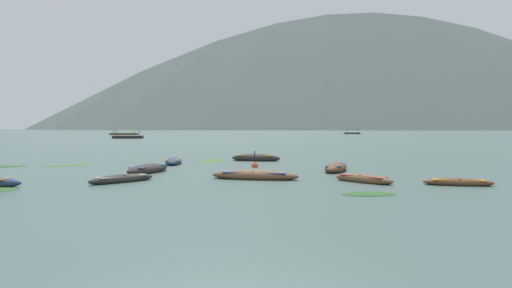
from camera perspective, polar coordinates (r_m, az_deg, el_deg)
name	(u,v)px	position (r m, az deg, el deg)	size (l,w,h in m)	color
ground_plane	(241,129)	(1505.94, -1.87, 1.87)	(6000.00, 6000.00, 0.00)	#425B56
mountain_2	(130,96)	(2003.13, -15.68, 5.87)	(1063.66, 1063.66, 282.45)	#56665B
mountain_3	(328,40)	(1593.88, 9.16, 12.86)	(1879.24, 1879.24, 608.60)	#4C5B56
rowboat_0	(256,158)	(35.58, -0.02, -1.79)	(4.13, 2.32, 0.70)	#2D2826
rowboat_1	(255,175)	(22.78, -0.15, -4.01)	(4.67, 2.35, 0.58)	brown
rowboat_3	(174,161)	(32.98, -10.42, -2.19)	(1.37, 3.79, 0.57)	navy
rowboat_5	(458,182)	(22.25, 24.28, -4.46)	(3.15, 1.57, 0.40)	brown
rowboat_6	(148,169)	(26.75, -13.55, -3.14)	(2.45, 3.95, 0.64)	#2D2826
rowboat_7	(363,179)	(22.02, 13.47, -4.34)	(2.69, 3.03, 0.48)	brown
rowboat_8	(122,179)	(22.42, -16.65, -4.27)	(2.97, 3.07, 0.46)	#2D2826
rowboat_9	(336,168)	(27.48, 10.12, -2.96)	(2.47, 4.09, 0.65)	brown
ferry_0	(352,133)	(213.56, 12.12, 1.36)	(7.23, 2.94, 2.54)	#2D2826
ferry_1	(128,137)	(119.78, -15.95, 0.89)	(7.63, 2.53, 2.54)	#2D2826
ferry_2	(124,134)	(190.83, -16.45, 1.26)	(11.21, 4.36, 2.54)	brown
mooring_buoy	(255,166)	(29.70, -0.15, -2.75)	(0.44, 0.44, 1.22)	#DB4C1E
weed_patch_0	(212,161)	(35.68, -5.55, -2.14)	(3.27, 1.97, 0.14)	#477033
weed_patch_2	(368,194)	(18.02, 14.06, -6.23)	(2.22, 1.17, 0.14)	#2D5628
weed_patch_4	(67,166)	(33.65, -22.89, -2.54)	(3.48, 1.16, 0.14)	#477033
weed_patch_5	(0,167)	(34.58, -29.75, -2.52)	(3.41, 1.55, 0.14)	#2D5628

